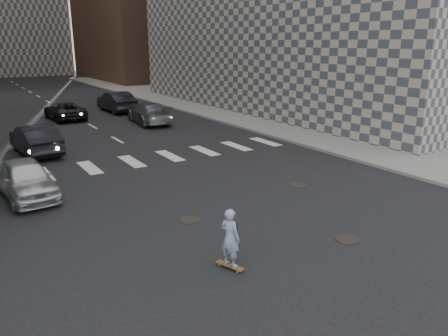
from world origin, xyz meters
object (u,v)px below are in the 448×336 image
object	(u,v)px
silver_sedan	(26,179)
traffic_car_e	(116,102)
traffic_car_b	(149,113)
traffic_car_c	(65,111)
traffic_car_d	(118,98)
traffic_car_a	(35,139)
skateboarder	(230,238)

from	to	relation	value
silver_sedan	traffic_car_e	distance (m)	20.43
traffic_car_b	traffic_car_c	world-z (taller)	traffic_car_b
traffic_car_c	traffic_car_d	world-z (taller)	traffic_car_d
traffic_car_d	traffic_car_e	distance (m)	3.87
traffic_car_c	traffic_car_b	bearing A→B (deg)	131.10
traffic_car_c	traffic_car_e	world-z (taller)	traffic_car_e
traffic_car_b	traffic_car_d	size ratio (longest dim) A/B	1.31
traffic_car_a	traffic_car_b	distance (m)	9.69
silver_sedan	traffic_car_b	xyz separation A→B (m)	(9.74, 11.70, 0.04)
skateboarder	traffic_car_d	distance (m)	31.00
skateboarder	traffic_car_a	world-z (taller)	skateboarder
traffic_car_a	traffic_car_e	size ratio (longest dim) A/B	0.93
silver_sedan	traffic_car_a	size ratio (longest dim) A/B	0.89
traffic_car_a	traffic_car_d	xyz separation A→B (m)	(9.47, 15.00, -0.10)
traffic_car_a	traffic_car_c	bearing A→B (deg)	-115.29
traffic_car_c	traffic_car_a	bearing A→B (deg)	66.32
silver_sedan	traffic_car_a	world-z (taller)	traffic_car_a
skateboarder	traffic_car_b	bearing A→B (deg)	52.35
skateboarder	traffic_car_a	xyz separation A→B (m)	(-1.99, 15.08, -0.08)
traffic_car_b	traffic_car_c	bearing A→B (deg)	-40.42
traffic_car_a	traffic_car_d	bearing A→B (deg)	-127.10
silver_sedan	traffic_car_e	bearing A→B (deg)	57.51
silver_sedan	traffic_car_e	size ratio (longest dim) A/B	0.83
skateboarder	traffic_car_d	bearing A→B (deg)	55.76
traffic_car_e	silver_sedan	bearing A→B (deg)	60.31
traffic_car_b	traffic_car_e	distance (m)	6.36
traffic_car_a	traffic_car_e	bearing A→B (deg)	-130.23
traffic_car_c	traffic_car_d	size ratio (longest dim) A/B	1.19
traffic_car_c	silver_sedan	bearing A→B (deg)	69.53
skateboarder	traffic_car_e	xyz separation A→B (m)	(6.11, 26.46, -0.03)
traffic_car_c	traffic_car_d	bearing A→B (deg)	-141.33
traffic_car_b	traffic_car_a	bearing A→B (deg)	36.51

